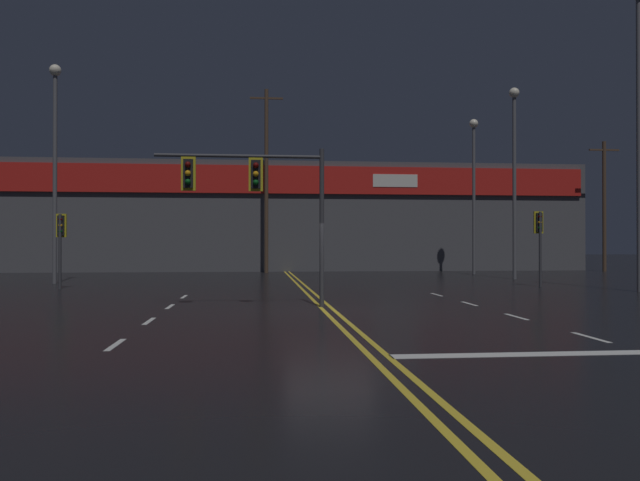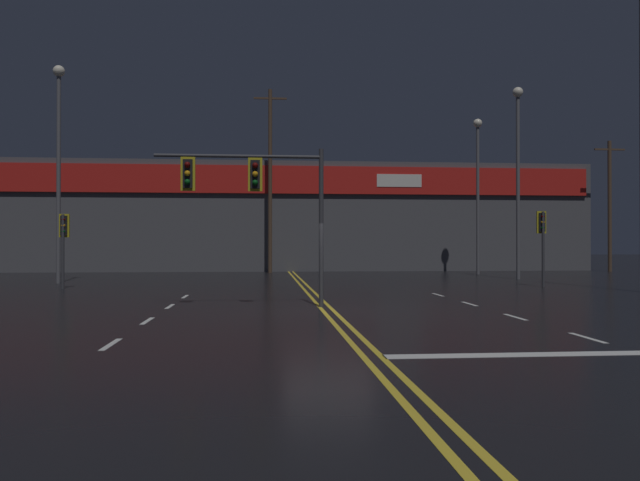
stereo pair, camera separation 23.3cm
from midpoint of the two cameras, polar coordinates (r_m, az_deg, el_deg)
ground_plane at (r=17.51m, az=0.53°, el=-6.49°), size 200.00×200.00×0.00m
road_markings at (r=16.33m, az=4.03°, el=-6.92°), size 13.78×60.00×0.01m
traffic_signal_median at (r=18.59m, az=-6.69°, el=4.99°), size 4.98×0.36×4.73m
traffic_signal_corner_northwest at (r=28.46m, az=-22.83°, el=0.56°), size 0.42×0.36×3.17m
traffic_signal_corner_northeast at (r=29.42m, az=19.19°, el=0.80°), size 0.42×0.36×3.36m
streetlight_near_left at (r=32.93m, az=-23.26°, el=7.97°), size 0.56×0.56×10.55m
streetlight_near_right at (r=35.82m, az=17.16°, el=7.18°), size 0.56×0.56×10.45m
streetlight_median_approach at (r=41.14m, az=13.73°, el=5.77°), size 0.56×0.56×9.90m
streetlight_far_left at (r=28.26m, az=26.92°, el=11.14°), size 0.56×0.56×12.15m
building_backdrop at (r=48.48m, az=-3.46°, el=2.00°), size 43.74×10.23×7.76m
utility_pole_row at (r=41.87m, az=-6.58°, el=5.04°), size 47.54×0.26×12.26m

